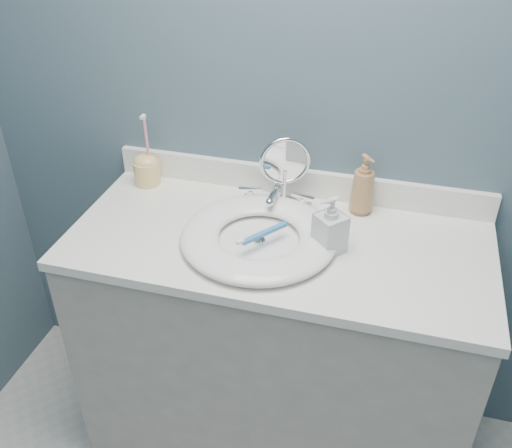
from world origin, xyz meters
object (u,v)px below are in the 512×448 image
(toothbrush_holder, at_px, (146,168))
(soap_bottle_amber, at_px, (363,184))
(makeup_mirror, at_px, (285,169))
(soap_bottle_clear, at_px, (331,224))

(toothbrush_holder, bearing_deg, soap_bottle_amber, 1.08)
(soap_bottle_amber, height_order, toothbrush_holder, toothbrush_holder)
(makeup_mirror, height_order, toothbrush_holder, toothbrush_holder)
(makeup_mirror, xyz_separation_m, soap_bottle_clear, (0.18, -0.20, -0.04))
(makeup_mirror, xyz_separation_m, toothbrush_holder, (-0.47, 0.01, -0.07))
(soap_bottle_amber, distance_m, toothbrush_holder, 0.71)
(makeup_mirror, distance_m, toothbrush_holder, 0.48)
(soap_bottle_amber, xyz_separation_m, soap_bottle_clear, (-0.06, -0.22, -0.01))
(makeup_mirror, bearing_deg, soap_bottle_amber, -15.85)
(makeup_mirror, bearing_deg, soap_bottle_clear, -70.46)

